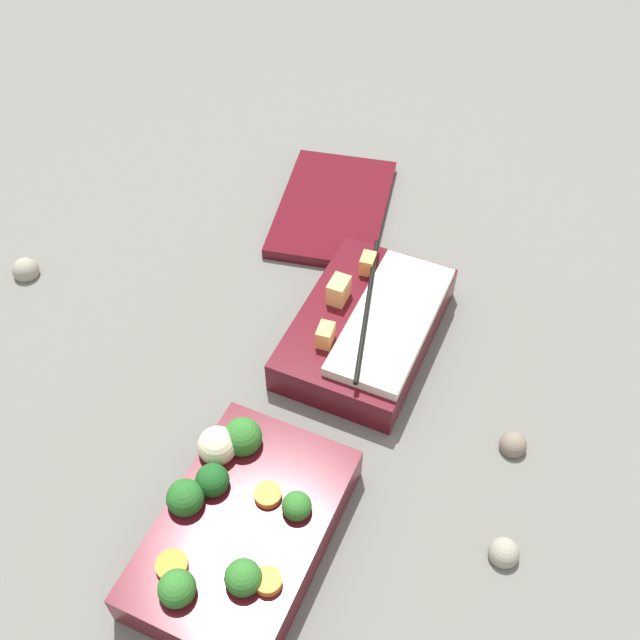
# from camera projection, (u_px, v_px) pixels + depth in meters

# --- Properties ---
(ground_plane) EXTENTS (3.00, 3.00, 0.00)m
(ground_plane) POSITION_uv_depth(u_px,v_px,m) (316.00, 432.00, 0.77)
(ground_plane) COLOR slate
(bento_tray_vegetable) EXTENTS (0.22, 0.14, 0.07)m
(bento_tray_vegetable) POSITION_uv_depth(u_px,v_px,m) (241.00, 526.00, 0.68)
(bento_tray_vegetable) COLOR #510F19
(bento_tray_vegetable) RESTS_ON ground_plane
(bento_tray_rice) EXTENTS (0.22, 0.14, 0.07)m
(bento_tray_rice) POSITION_uv_depth(u_px,v_px,m) (368.00, 326.00, 0.84)
(bento_tray_rice) COLOR #510F19
(bento_tray_rice) RESTS_ON ground_plane
(bento_lid) EXTENTS (0.24, 0.18, 0.02)m
(bento_lid) POSITION_uv_depth(u_px,v_px,m) (333.00, 208.00, 1.00)
(bento_lid) COLOR #510F19
(bento_lid) RESTS_ON ground_plane
(pebble_0) EXTENTS (0.03, 0.03, 0.03)m
(pebble_0) POSITION_uv_depth(u_px,v_px,m) (504.00, 553.00, 0.68)
(pebble_0) COLOR gray
(pebble_0) RESTS_ON ground_plane
(pebble_1) EXTENTS (0.03, 0.03, 0.03)m
(pebble_1) POSITION_uv_depth(u_px,v_px,m) (513.00, 445.00, 0.76)
(pebble_1) COLOR #7A6B5B
(pebble_1) RESTS_ON ground_plane
(pebble_2) EXTENTS (0.03, 0.03, 0.03)m
(pebble_2) POSITION_uv_depth(u_px,v_px,m) (26.00, 270.00, 0.92)
(pebble_2) COLOR gray
(pebble_2) RESTS_ON ground_plane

